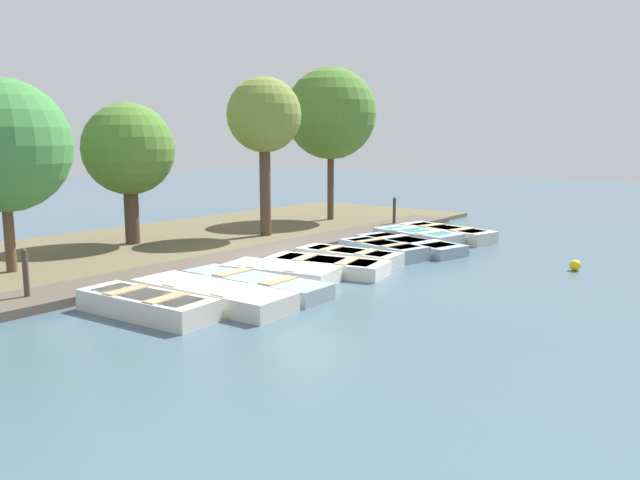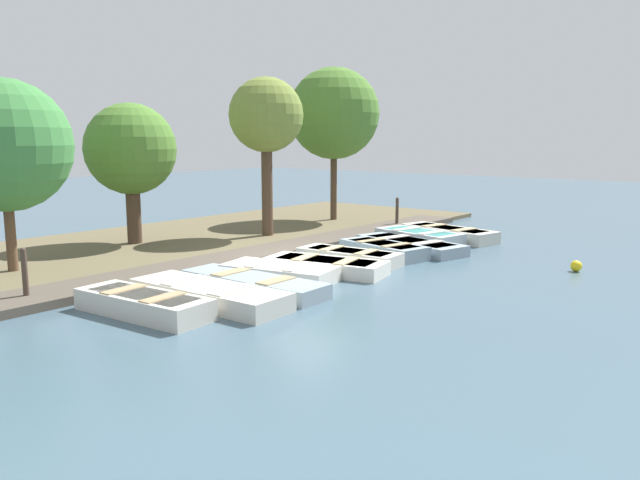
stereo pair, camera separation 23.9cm
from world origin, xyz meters
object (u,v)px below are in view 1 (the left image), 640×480
(rowboat_5, at_px, (349,256))
(park_tree_right, at_px, (331,114))
(rowboat_3, at_px, (281,272))
(mooring_post_near, at_px, (26,277))
(rowboat_4, at_px, (326,266))
(rowboat_2, at_px, (255,284))
(park_tree_left, at_px, (129,150))
(rowboat_7, at_px, (409,245))
(mooring_post_far, at_px, (394,213))
(buoy, at_px, (575,265))
(park_tree_far_left, at_px, (2,146))
(rowboat_8, at_px, (417,236))
(rowboat_1, at_px, (212,294))
(rowboat_0, at_px, (146,304))
(rowboat_6, at_px, (383,249))
(rowboat_9, at_px, (446,233))
(park_tree_center, at_px, (264,117))

(rowboat_5, distance_m, park_tree_right, 9.05)
(rowboat_3, distance_m, mooring_post_near, 5.42)
(rowboat_4, bearing_deg, rowboat_2, -103.70)
(park_tree_left, bearing_deg, mooring_post_near, -52.90)
(rowboat_7, distance_m, mooring_post_far, 4.60)
(mooring_post_far, distance_m, buoy, 8.41)
(rowboat_3, distance_m, park_tree_far_left, 7.12)
(rowboat_4, xyz_separation_m, rowboat_8, (-0.50, 5.40, 0.03))
(rowboat_1, xyz_separation_m, buoy, (4.77, 7.89, -0.06))
(rowboat_0, xyz_separation_m, buoy, (5.10, 9.21, -0.08))
(rowboat_4, bearing_deg, park_tree_far_left, -150.24)
(rowboat_1, relative_size, rowboat_2, 1.01)
(rowboat_0, distance_m, rowboat_3, 3.78)
(rowboat_6, bearing_deg, rowboat_5, -83.36)
(park_tree_left, bearing_deg, mooring_post_far, 65.02)
(park_tree_far_left, bearing_deg, rowboat_4, 42.28)
(rowboat_5, bearing_deg, rowboat_9, 83.39)
(park_tree_far_left, bearing_deg, rowboat_2, 25.26)
(park_tree_center, bearing_deg, rowboat_4, -31.07)
(rowboat_3, distance_m, rowboat_7, 5.41)
(buoy, relative_size, park_tree_center, 0.05)
(rowboat_0, height_order, rowboat_5, rowboat_0)
(rowboat_8, distance_m, rowboat_9, 1.32)
(rowboat_5, xyz_separation_m, mooring_post_far, (-2.53, 6.39, 0.40))
(rowboat_4, relative_size, mooring_post_far, 2.74)
(rowboat_2, xyz_separation_m, rowboat_5, (-0.22, 3.82, 0.01))
(rowboat_1, height_order, park_tree_left, park_tree_left)
(rowboat_5, xyz_separation_m, park_tree_left, (-6.53, -2.19, 2.77))
(rowboat_2, xyz_separation_m, rowboat_7, (0.02, 6.56, -0.01))
(rowboat_0, height_order, rowboat_4, rowboat_0)
(rowboat_1, relative_size, rowboat_3, 1.28)
(rowboat_0, xyz_separation_m, rowboat_7, (0.30, 9.18, -0.05))
(rowboat_8, xyz_separation_m, rowboat_9, (0.38, 1.26, -0.00))
(rowboat_6, relative_size, park_tree_far_left, 0.60)
(park_tree_center, bearing_deg, rowboat_7, 14.36)
(park_tree_far_left, bearing_deg, park_tree_right, 89.86)
(rowboat_2, distance_m, park_tree_center, 8.08)
(mooring_post_near, bearing_deg, rowboat_1, 40.06)
(rowboat_7, xyz_separation_m, park_tree_left, (-6.77, -4.93, 2.79))
(rowboat_6, bearing_deg, rowboat_1, -76.47)
(buoy, distance_m, park_tree_right, 11.62)
(rowboat_9, bearing_deg, rowboat_0, -78.48)
(rowboat_8, height_order, rowboat_9, rowboat_8)
(mooring_post_near, distance_m, park_tree_right, 14.34)
(rowboat_7, distance_m, park_tree_far_left, 11.14)
(rowboat_4, height_order, buoy, rowboat_4)
(rowboat_0, xyz_separation_m, rowboat_9, (0.21, 11.77, -0.01))
(rowboat_9, bearing_deg, mooring_post_far, 170.98)
(rowboat_0, bearing_deg, park_tree_left, 141.59)
(rowboat_0, relative_size, rowboat_1, 0.81)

